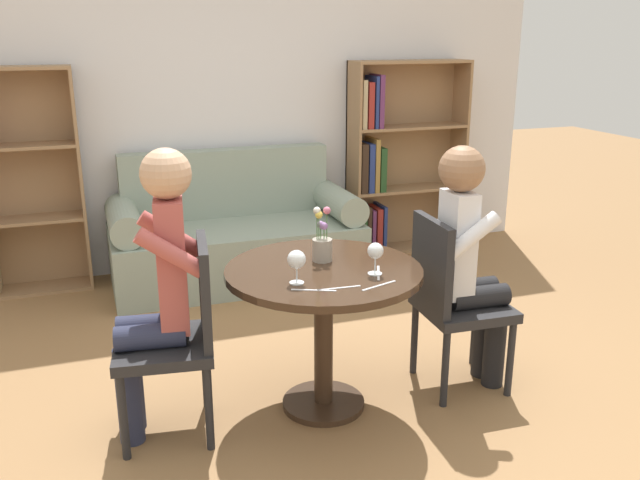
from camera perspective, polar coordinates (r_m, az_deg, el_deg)
ground_plane at (r=3.42m, az=0.29°, el=-13.75°), size 16.00×16.00×0.00m
back_wall at (r=5.20m, az=-8.61°, el=12.51°), size 5.20×0.05×2.70m
round_table at (r=3.16m, az=0.30°, el=-4.88°), size 0.91×0.91×0.72m
couch at (r=4.98m, az=-7.13°, el=0.17°), size 1.77×0.80×0.92m
bookshelf_right at (r=5.56m, az=5.98°, el=6.51°), size 0.96×0.28×1.54m
chair_left at (r=3.07m, az=-11.74°, el=-7.48°), size 0.47×0.47×0.90m
chair_right at (r=3.44m, az=10.99°, el=-4.68°), size 0.44×0.44×0.90m
person_left at (r=3.00m, az=-13.60°, el=-3.87°), size 0.45×0.38×1.30m
person_right at (r=3.41m, az=12.46°, el=-1.57°), size 0.43×0.35×1.25m
wine_glass_left at (r=2.89m, az=-1.99°, el=-1.71°), size 0.08×0.08×0.15m
wine_glass_right at (r=3.01m, az=4.69°, el=-1.02°), size 0.07×0.07×0.15m
flower_vase at (r=3.19m, az=0.18°, el=-0.28°), size 0.09×0.09×0.26m
knife_left_setting at (r=2.91m, az=4.99°, el=-3.84°), size 0.18×0.07×0.00m
fork_left_setting at (r=3.05m, az=4.94°, el=-2.78°), size 0.09×0.18×0.00m
knife_right_setting at (r=2.84m, az=-0.53°, el=-4.25°), size 0.18×0.09×0.00m
fork_right_setting at (r=2.87m, az=1.62°, el=-4.06°), size 0.19×0.02×0.00m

